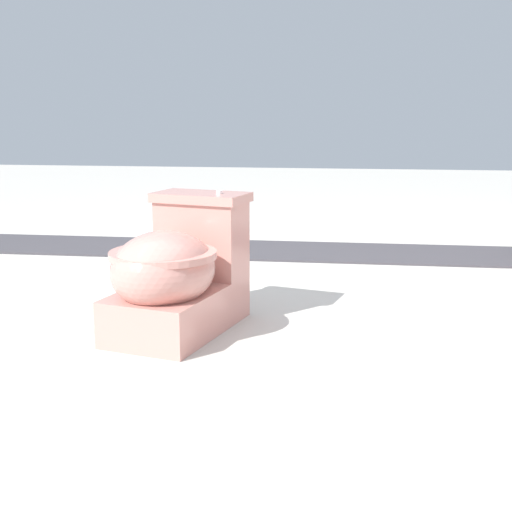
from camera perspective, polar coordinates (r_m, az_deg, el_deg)
The scene contains 3 objects.
ground_plane at distance 3.01m, azimuth -7.33°, elevation -4.42°, with size 14.00×14.00×0.00m, color beige.
gravel_strip at distance 4.18m, azimuth 3.91°, elevation 0.37°, with size 0.56×8.00×0.01m, color #423F44.
toilet at distance 2.69m, azimuth -6.38°, elevation -1.49°, with size 0.70×0.52×0.52m.
Camera 1 is at (2.79, 0.76, 0.84)m, focal length 50.00 mm.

